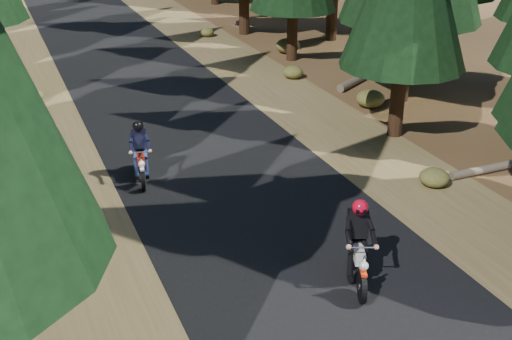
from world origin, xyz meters
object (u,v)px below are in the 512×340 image
(rider_lead, at_px, (358,257))
(log_far, at_px, (504,166))
(rider_follow, at_px, (141,162))
(log_near, at_px, (370,73))

(rider_lead, bearing_deg, log_far, -132.12)
(log_far, xyz_separation_m, rider_lead, (-6.72, -3.19, 0.48))
(rider_lead, distance_m, rider_follow, 7.07)
(log_near, bearing_deg, rider_lead, -155.55)
(rider_lead, height_order, rider_follow, rider_lead)
(log_near, xyz_separation_m, rider_lead, (-8.14, -12.61, 0.44))
(rider_follow, bearing_deg, rider_lead, 124.71)
(log_near, bearing_deg, log_far, -131.25)
(log_far, height_order, rider_lead, rider_lead)
(rider_lead, relative_size, rider_follow, 1.07)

